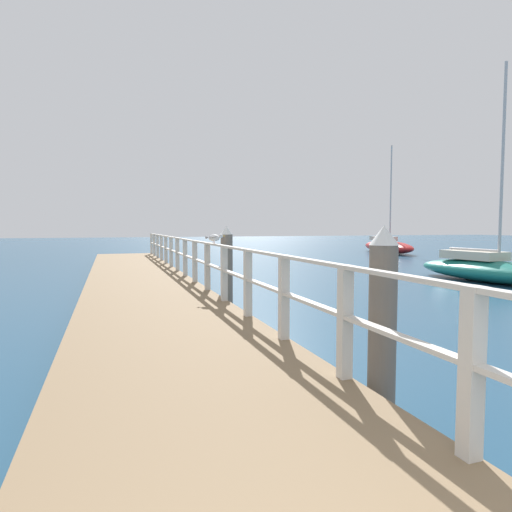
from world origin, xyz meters
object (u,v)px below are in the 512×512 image
(dock_piling_far, at_px, (227,267))
(boat_2, at_px, (387,246))
(dock_piling_near, at_px, (382,320))
(seagull_foreground, at_px, (214,237))
(boat_0, at_px, (489,269))

(dock_piling_far, bearing_deg, boat_2, 45.81)
(dock_piling_near, distance_m, seagull_foreground, 5.81)
(boat_0, bearing_deg, seagull_foreground, 7.28)
(boat_0, bearing_deg, dock_piling_far, 5.71)
(dock_piling_near, height_order, dock_piling_far, same)
(dock_piling_near, xyz_separation_m, boat_0, (9.89, 7.95, -0.54))
(dock_piling_near, distance_m, dock_piling_far, 6.12)
(dock_piling_far, relative_size, boat_2, 0.25)
(seagull_foreground, distance_m, boat_2, 24.20)
(dock_piling_far, bearing_deg, dock_piling_near, -90.00)
(seagull_foreground, bearing_deg, boat_2, 178.65)
(dock_piling_near, xyz_separation_m, dock_piling_far, (0.00, 6.12, 0.00))
(seagull_foreground, bearing_deg, dock_piling_far, 176.91)
(dock_piling_near, bearing_deg, dock_piling_far, 90.00)
(dock_piling_far, distance_m, boat_0, 10.07)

